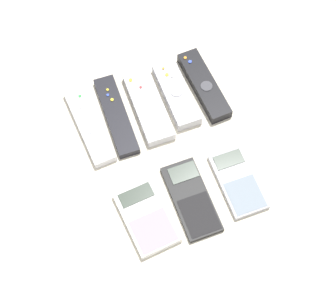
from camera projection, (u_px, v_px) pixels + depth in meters
The scene contains 9 objects.
ground_plane at pixel (171, 157), 1.10m from camera, with size 3.00×3.00×0.00m, color beige.
remote_0 at pixel (89, 125), 1.13m from camera, with size 0.05×0.19×0.02m.
remote_1 at pixel (116, 115), 1.14m from camera, with size 0.05×0.19×0.02m.
remote_2 at pixel (146, 107), 1.14m from camera, with size 0.07×0.17×0.02m.
remote_3 at pixel (176, 94), 1.16m from camera, with size 0.06×0.16×0.03m.
remote_4 at pixel (204, 85), 1.17m from camera, with size 0.05×0.17×0.02m.
calculator_0 at pixel (146, 218), 1.04m from camera, with size 0.09×0.14×0.02m.
calculator_1 at pixel (194, 198), 1.06m from camera, with size 0.07×0.16×0.01m.
calculator_2 at pixel (238, 182), 1.07m from camera, with size 0.08×0.14×0.01m.
Camera 1 is at (-0.19, -0.45, 0.99)m, focal length 60.00 mm.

